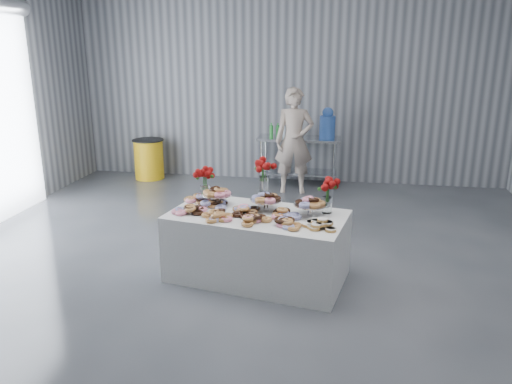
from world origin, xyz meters
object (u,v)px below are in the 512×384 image
prep_table (299,152)px  trash_barrel (149,159)px  water_jug (327,124)px  display_table (257,246)px  person (294,141)px

prep_table → trash_barrel: 2.92m
water_jug → trash_barrel: bearing=180.0°
display_table → trash_barrel: bearing=125.7°
water_jug → display_table: bearing=-98.9°
trash_barrel → prep_table: bearing=0.0°
person → trash_barrel: 2.95m
display_table → person: (0.06, 3.45, 0.54)m
person → trash_barrel: (-2.86, 0.45, -0.53)m
water_jug → person: 0.75m
display_table → water_jug: water_jug is taller
display_table → trash_barrel: trash_barrel is taller
person → trash_barrel: size_ratio=2.39×
trash_barrel → person: bearing=-9.0°
water_jug → trash_barrel: 3.49m
prep_table → water_jug: bearing=-0.0°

